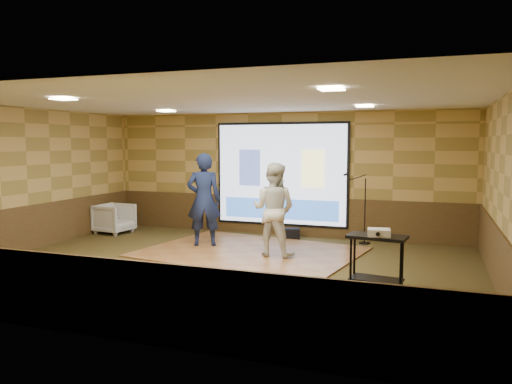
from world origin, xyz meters
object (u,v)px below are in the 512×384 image
(mic_stand, at_px, (362,222))
(player_left, at_px, (204,200))
(banquet_chair, at_px, (114,219))
(player_right, at_px, (274,209))
(duffel_bag, at_px, (291,234))
(projector_screen, at_px, (281,175))
(dance_floor, at_px, (250,252))
(av_table, at_px, (377,254))
(projector, at_px, (379,232))

(mic_stand, bearing_deg, player_left, -168.70)
(banquet_chair, bearing_deg, player_right, -98.07)
(player_right, relative_size, duffel_bag, 4.56)
(player_left, relative_size, duffel_bag, 4.98)
(player_right, height_order, mic_stand, player_right)
(projector_screen, distance_m, player_right, 2.43)
(mic_stand, bearing_deg, banquet_chair, 173.26)
(dance_floor, height_order, banquet_chair, banquet_chair)
(dance_floor, distance_m, av_table, 3.48)
(duffel_bag, bearing_deg, banquet_chair, -169.83)
(av_table, xyz_separation_m, mic_stand, (-0.73, 3.77, -0.12))
(av_table, bearing_deg, player_left, 150.41)
(mic_stand, xyz_separation_m, banquet_chair, (-6.02, -0.82, -0.12))
(player_left, bearing_deg, projector_screen, -144.66)
(dance_floor, xyz_separation_m, av_table, (2.77, -2.02, 0.60))
(mic_stand, bearing_deg, av_table, -93.51)
(av_table, relative_size, mic_stand, 0.56)
(duffel_bag, bearing_deg, player_left, -135.57)
(banquet_chair, relative_size, duffel_bag, 2.02)
(dance_floor, bearing_deg, projector, -36.54)
(projector_screen, relative_size, mic_stand, 2.08)
(player_right, bearing_deg, dance_floor, -14.46)
(dance_floor, bearing_deg, projector_screen, 89.52)
(player_left, height_order, projector, player_left)
(av_table, xyz_separation_m, duffel_bag, (-2.38, 3.73, -0.49))
(player_right, xyz_separation_m, mic_stand, (1.47, 1.95, -0.46))
(av_table, relative_size, banquet_chair, 1.09)
(player_right, bearing_deg, mic_stand, -122.24)
(dance_floor, distance_m, player_right, 1.12)
(banquet_chair, bearing_deg, projector, -108.06)
(av_table, bearing_deg, mic_stand, 101.00)
(player_right, xyz_separation_m, av_table, (2.20, -1.82, -0.34))
(mic_stand, bearing_deg, dance_floor, -154.01)
(banquet_chair, bearing_deg, av_table, -107.75)
(projector, bearing_deg, player_right, 132.20)
(dance_floor, bearing_deg, player_right, -19.25)
(mic_stand, distance_m, duffel_bag, 1.69)
(player_left, bearing_deg, banquet_chair, -37.50)
(projector_screen, height_order, player_left, projector_screen)
(banquet_chair, bearing_deg, dance_floor, -97.27)
(projector_screen, xyz_separation_m, banquet_chair, (-3.99, -1.18, -1.10))
(player_left, distance_m, player_right, 1.77)
(av_table, distance_m, duffel_bag, 4.45)
(av_table, xyz_separation_m, projector, (0.03, -0.06, 0.34))
(projector_screen, xyz_separation_m, projector, (2.79, -4.18, -0.53))
(player_left, xyz_separation_m, mic_stand, (3.19, 1.54, -0.54))
(projector_screen, relative_size, av_table, 3.71)
(player_right, relative_size, banquet_chair, 2.26)
(mic_stand, height_order, duffel_bag, mic_stand)
(projector_screen, distance_m, mic_stand, 2.28)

